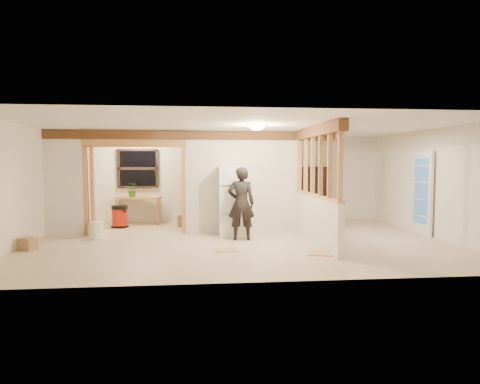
{
  "coord_description": "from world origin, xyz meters",
  "views": [
    {
      "loc": [
        -0.94,
        -9.25,
        1.73
      ],
      "look_at": [
        0.05,
        0.4,
        1.05
      ],
      "focal_mm": 32.0,
      "sensor_mm": 36.0,
      "label": 1
    }
  ],
  "objects": [
    {
      "name": "stud_partition",
      "position": [
        1.6,
        -0.4,
        1.66
      ],
      "size": [
        0.14,
        3.2,
        1.32
      ],
      "primitive_type": "cube",
      "color": "tan",
      "rests_on": "pony_wall"
    },
    {
      "name": "wall_left",
      "position": [
        -4.5,
        0.0,
        1.25
      ],
      "size": [
        0.01,
        6.5,
        2.5
      ],
      "primitive_type": "cube",
      "color": "silver",
      "rests_on": "floor"
    },
    {
      "name": "window_back",
      "position": [
        -2.6,
        3.17,
        1.55
      ],
      "size": [
        1.12,
        0.1,
        1.1
      ],
      "primitive_type": "cube",
      "color": "black",
      "rests_on": "wall_back"
    },
    {
      "name": "header_beam_back",
      "position": [
        -1.0,
        1.2,
        2.38
      ],
      "size": [
        7.0,
        0.18,
        0.22
      ],
      "primitive_type": "cube",
      "color": "brown",
      "rests_on": "ceiling"
    },
    {
      "name": "box_util_b",
      "position": [
        -3.38,
        1.16,
        0.13
      ],
      "size": [
        0.34,
        0.34,
        0.27
      ],
      "primitive_type": "cube",
      "rotation": [
        0.0,
        0.0,
        0.21
      ],
      "color": "#A3754F",
      "rests_on": "floor"
    },
    {
      "name": "potted_plant",
      "position": [
        -2.7,
        2.8,
        0.97
      ],
      "size": [
        0.44,
        0.41,
        0.39
      ],
      "primitive_type": "imported",
      "rotation": [
        0.0,
        0.0,
        -0.35
      ],
      "color": "#306C27",
      "rests_on": "work_table"
    },
    {
      "name": "partition_center",
      "position": [
        0.2,
        1.2,
        1.25
      ],
      "size": [
        2.8,
        0.12,
        2.5
      ],
      "primitive_type": "cube",
      "color": "silver",
      "rests_on": "floor"
    },
    {
      "name": "french_door",
      "position": [
        4.42,
        0.4,
        1.0
      ],
      "size": [
        0.12,
        0.86,
        2.0
      ],
      "primitive_type": "cube",
      "color": "white",
      "rests_on": "floor"
    },
    {
      "name": "wall_back",
      "position": [
        0.0,
        3.25,
        1.25
      ],
      "size": [
        9.0,
        0.01,
        2.5
      ],
      "primitive_type": "cube",
      "color": "silver",
      "rests_on": "floor"
    },
    {
      "name": "work_table",
      "position": [
        -2.56,
        2.89,
        0.38
      ],
      "size": [
        1.32,
        0.85,
        0.77
      ],
      "primitive_type": "cube",
      "rotation": [
        0.0,
        0.0,
        -0.21
      ],
      "color": "tan",
      "rests_on": "floor"
    },
    {
      "name": "partition_left_stub",
      "position": [
        -4.05,
        1.2,
        1.25
      ],
      "size": [
        0.9,
        0.12,
        2.5
      ],
      "primitive_type": "cube",
      "color": "silver",
      "rests_on": "floor"
    },
    {
      "name": "bucket",
      "position": [
        -3.2,
        0.62,
        0.19
      ],
      "size": [
        0.34,
        0.34,
        0.38
      ],
      "primitive_type": "cylinder",
      "rotation": [
        0.0,
        0.0,
        0.15
      ],
      "color": "white",
      "rests_on": "floor"
    },
    {
      "name": "floor",
      "position": [
        0.0,
        0.0,
        -0.01
      ],
      "size": [
        9.0,
        6.5,
        0.01
      ],
      "primitive_type": "cube",
      "color": "beige",
      "rests_on": "ground"
    },
    {
      "name": "refrigerator",
      "position": [
        -0.08,
        0.81,
        0.82
      ],
      "size": [
        0.68,
        0.66,
        1.64
      ],
      "primitive_type": "cube",
      "color": "silver",
      "rests_on": "floor"
    },
    {
      "name": "shop_vac",
      "position": [
        -2.97,
        2.27,
        0.3
      ],
      "size": [
        0.58,
        0.58,
        0.6
      ],
      "primitive_type": "cylinder",
      "rotation": [
        0.0,
        0.0,
        0.31
      ],
      "color": "#AD1D0B",
      "rests_on": "floor"
    },
    {
      "name": "wall_right",
      "position": [
        4.5,
        0.0,
        1.25
      ],
      "size": [
        0.01,
        6.5,
        2.5
      ],
      "primitive_type": "cube",
      "color": "silver",
      "rests_on": "floor"
    },
    {
      "name": "ceiling_dome_util",
      "position": [
        -2.5,
        2.3,
        2.48
      ],
      "size": [
        0.32,
        0.32,
        0.14
      ],
      "primitive_type": "ellipsoid",
      "color": "#FFEABF",
      "rests_on": "ceiling"
    },
    {
      "name": "woman",
      "position": [
        0.05,
        0.14,
        0.82
      ],
      "size": [
        0.62,
        0.43,
        1.64
      ],
      "primitive_type": "imported",
      "rotation": [
        0.0,
        0.0,
        3.08
      ],
      "color": "black",
      "rests_on": "floor"
    },
    {
      "name": "floor_panel_far",
      "position": [
        -0.36,
        -0.98,
        0.01
      ],
      "size": [
        0.47,
        0.39,
        0.01
      ],
      "primitive_type": "cube",
      "rotation": [
        0.0,
        0.0,
        0.06
      ],
      "color": "tan",
      "rests_on": "floor"
    },
    {
      "name": "hanging_bulb",
      "position": [
        -2.0,
        1.6,
        2.18
      ],
      "size": [
        0.07,
        0.07,
        0.07
      ],
      "primitive_type": "ellipsoid",
      "color": "#FFD88C",
      "rests_on": "ceiling"
    },
    {
      "name": "bookshelf",
      "position": [
        2.59,
        3.05,
        0.8
      ],
      "size": [
        0.8,
        0.27,
        1.6
      ],
      "primitive_type": "cube",
      "color": "black",
      "rests_on": "floor"
    },
    {
      "name": "box_front",
      "position": [
        -4.27,
        -0.53,
        0.12
      ],
      "size": [
        0.38,
        0.35,
        0.25
      ],
      "primitive_type": "cube",
      "rotation": [
        0.0,
        0.0,
        -0.42
      ],
      "color": "#A3754F",
      "rests_on": "floor"
    },
    {
      "name": "ceiling_dome_main",
      "position": [
        0.3,
        -0.5,
        2.48
      ],
      "size": [
        0.36,
        0.36,
        0.16
      ],
      "primitive_type": "ellipsoid",
      "color": "#FFEABF",
      "rests_on": "ceiling"
    },
    {
      "name": "box_util_a",
      "position": [
        -1.27,
        2.26,
        0.16
      ],
      "size": [
        0.41,
        0.37,
        0.31
      ],
      "primitive_type": "cube",
      "rotation": [
        0.0,
        0.0,
        0.17
      ],
      "color": "#A3754F",
      "rests_on": "floor"
    },
    {
      "name": "doorway_frame",
      "position": [
        -2.4,
        1.2,
        1.1
      ],
      "size": [
        2.46,
        0.14,
        2.2
      ],
      "primitive_type": "cube",
      "color": "tan",
      "rests_on": "floor"
    },
    {
      "name": "wall_front",
      "position": [
        0.0,
        -3.25,
        1.25
      ],
      "size": [
        9.0,
        0.01,
        2.5
      ],
      "primitive_type": "cube",
      "color": "silver",
      "rests_on": "floor"
    },
    {
      "name": "header_beam_right",
      "position": [
        1.6,
        -0.4,
        2.38
      ],
      "size": [
        0.18,
        3.3,
        0.22
      ],
      "primitive_type": "cube",
      "color": "brown",
      "rests_on": "ceiling"
    },
    {
      "name": "floor_panel_near",
      "position": [
        1.48,
        -1.44,
        0.01
      ],
      "size": [
        0.73,
        0.73,
        0.02
      ],
      "primitive_type": "cube",
      "rotation": [
        0.0,
        0.0,
        -0.38
      ],
      "color": "tan",
      "rests_on": "floor"
    },
    {
      "name": "pony_wall",
      "position": [
        1.6,
        -0.4,
        0.5
      ],
      "size": [
        0.12,
        3.2,
        1.0
      ],
      "primitive_type": "cube",
      "color": "silver",
      "rests_on": "floor"
    },
    {
      "name": "ceiling",
      "position": [
        0.0,
        0.0,
        2.5
      ],
      "size": [
        9.0,
        6.5,
        0.01
      ],
      "primitive_type": "cube",
      "color": "white"
    }
  ]
}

